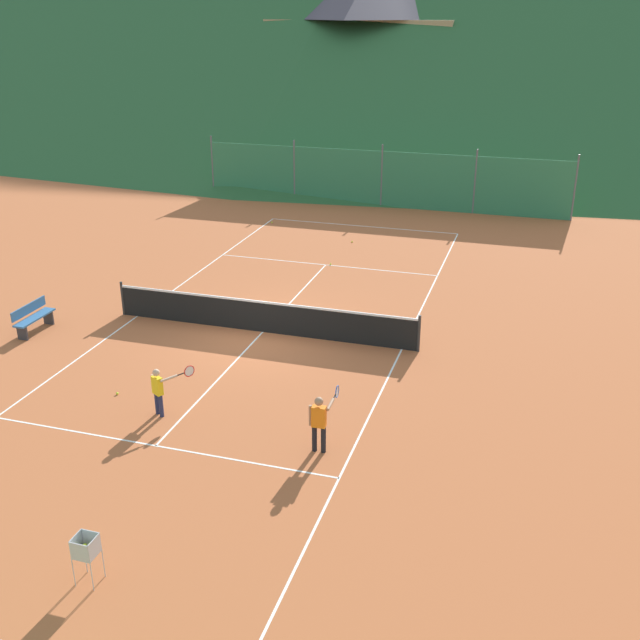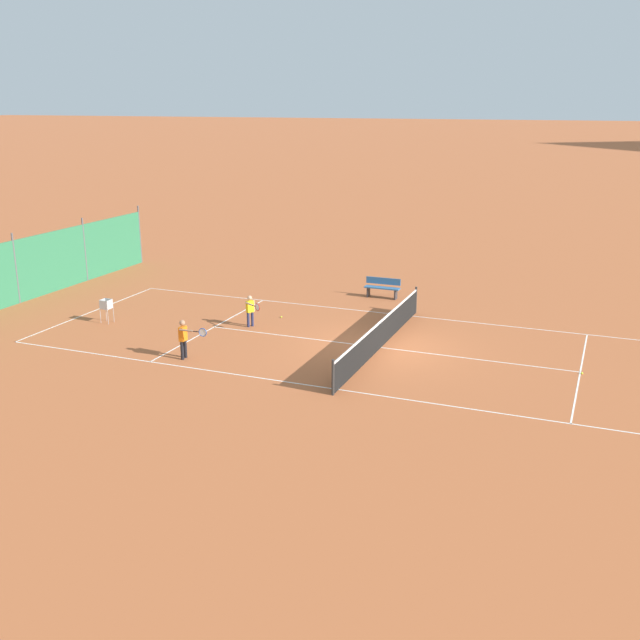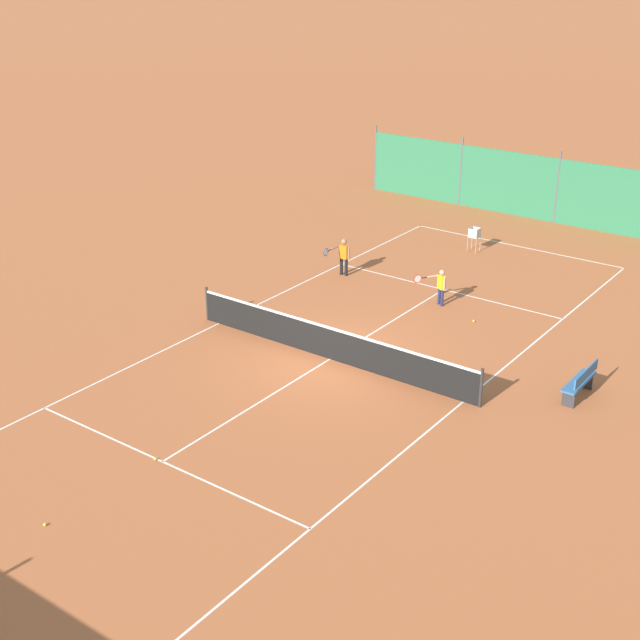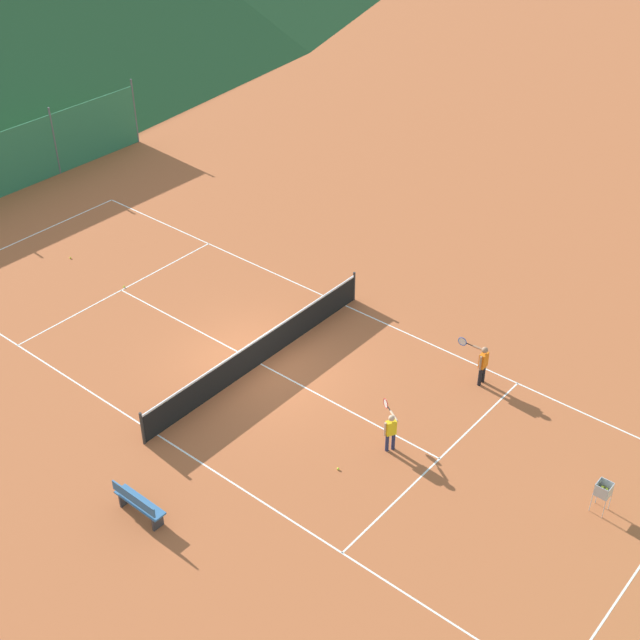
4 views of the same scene
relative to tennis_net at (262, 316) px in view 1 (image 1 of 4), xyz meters
The scene contains 13 objects.
ground_plane 0.50m from the tennis_net, ahead, with size 600.00×600.00×0.00m, color #B25B33.
court_line_markings 0.50m from the tennis_net, ahead, with size 8.25×23.85×0.01m.
tennis_net is the anchor object (origin of this frame).
windscreen_fence_far 15.52m from the tennis_net, 90.00° to the left, with size 17.28×0.08×2.90m.
player_far_service 5.18m from the tennis_net, 95.70° to the right, with size 0.79×0.83×1.18m.
player_near_service 6.50m from the tennis_net, 58.19° to the right, with size 0.44×1.07×1.29m.
tennis_ball_alley_right 9.44m from the tennis_net, 88.78° to the left, with size 0.07×0.07×0.07m, color #CCE033.
tennis_ball_near_corner 5.05m from the tennis_net, 113.64° to the right, with size 0.07×0.07×0.07m, color #CCE033.
tennis_ball_by_net_right 6.48m from the tennis_net, 88.51° to the left, with size 0.07×0.07×0.07m, color #CCE033.
tennis_ball_far_corner 11.89m from the tennis_net, 109.15° to the left, with size 0.07×0.07×0.07m, color #CCE033.
ball_hopper 10.46m from the tennis_net, 84.62° to the right, with size 0.36×0.36×0.89m.
courtside_bench 6.63m from the tennis_net, 163.24° to the right, with size 0.36×1.50×0.84m.
alpine_chalet 34.51m from the tennis_net, 98.41° to the left, with size 13.00×10.00×11.20m.
Camera 1 is at (7.42, -18.55, 8.71)m, focal length 42.00 mm.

